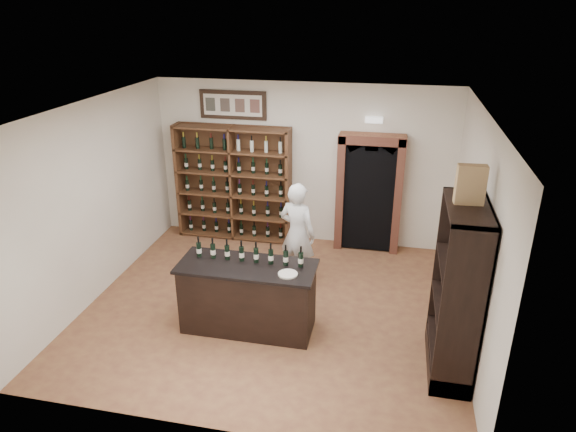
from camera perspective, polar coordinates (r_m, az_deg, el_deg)
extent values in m
plane|color=olive|center=(7.94, -1.74, -9.96)|extent=(5.50, 5.50, 0.00)
plane|color=white|center=(6.80, -2.05, 11.80)|extent=(5.50, 5.50, 0.00)
cube|color=silver|center=(9.54, 1.68, 5.76)|extent=(5.50, 0.04, 3.00)
cube|color=silver|center=(8.30, -20.68, 1.58)|extent=(0.04, 5.00, 3.00)
cube|color=silver|center=(7.15, 20.07, -1.69)|extent=(0.04, 5.00, 3.00)
cube|color=#54341C|center=(9.94, -5.79, 3.93)|extent=(2.20, 0.02, 2.20)
cube|color=#54341C|center=(10.15, -11.88, 3.95)|extent=(0.06, 0.38, 2.20)
cube|color=#54341C|center=(9.52, 0.06, 3.18)|extent=(0.06, 0.38, 2.20)
cube|color=#54341C|center=(9.78, -6.10, 3.60)|extent=(0.04, 0.38, 2.20)
cube|color=#54341C|center=(10.18, -5.86, -2.05)|extent=(2.18, 0.38, 0.04)
cube|color=#54341C|center=(10.01, -5.95, 0.16)|extent=(2.18, 0.38, 0.04)
cube|color=#54341C|center=(9.85, -6.05, 2.43)|extent=(2.18, 0.38, 0.03)
cube|color=#54341C|center=(9.71, -6.15, 4.78)|extent=(2.18, 0.38, 0.04)
cube|color=#54341C|center=(9.59, -6.26, 7.19)|extent=(2.18, 0.38, 0.04)
cube|color=#54341C|center=(9.49, -6.37, 9.65)|extent=(2.18, 0.38, 0.04)
cube|color=black|center=(9.57, -6.14, 12.17)|extent=(1.25, 0.04, 0.52)
cube|color=black|center=(9.40, 8.98, 2.35)|extent=(0.97, 0.29, 2.05)
cube|color=#AC5942|center=(9.41, 5.85, 2.66)|extent=(0.14, 0.35, 2.15)
cube|color=#AC5942|center=(9.37, 12.12, 2.17)|extent=(0.14, 0.35, 2.15)
cube|color=#AC5942|center=(9.08, 9.38, 8.44)|extent=(1.15, 0.35, 0.16)
cube|color=white|center=(9.11, 9.54, 10.48)|extent=(0.30, 0.10, 0.10)
cube|color=black|center=(7.25, -4.47, -9.15)|extent=(1.80, 0.70, 0.94)
cube|color=black|center=(6.99, -4.59, -5.60)|extent=(1.88, 0.78, 0.04)
cylinder|color=black|center=(7.25, -9.86, -3.70)|extent=(0.07, 0.07, 0.21)
cylinder|color=beige|center=(7.25, -9.86, -3.80)|extent=(0.07, 0.07, 0.07)
cylinder|color=black|center=(7.18, -9.94, -2.63)|extent=(0.03, 0.03, 0.09)
cylinder|color=black|center=(7.18, -8.33, -3.86)|extent=(0.07, 0.07, 0.21)
cylinder|color=beige|center=(7.18, -8.32, -3.97)|extent=(0.07, 0.07, 0.07)
cylinder|color=black|center=(7.11, -8.40, -2.78)|extent=(0.03, 0.03, 0.09)
cylinder|color=black|center=(7.11, -6.77, -4.03)|extent=(0.07, 0.07, 0.21)
cylinder|color=beige|center=(7.12, -6.76, -4.14)|extent=(0.07, 0.07, 0.07)
cylinder|color=black|center=(7.05, -6.82, -2.94)|extent=(0.03, 0.03, 0.09)
cylinder|color=black|center=(7.05, -5.18, -4.20)|extent=(0.07, 0.07, 0.21)
cylinder|color=beige|center=(7.06, -5.17, -4.31)|extent=(0.07, 0.07, 0.07)
cylinder|color=black|center=(6.99, -5.22, -3.10)|extent=(0.03, 0.03, 0.09)
cylinder|color=black|center=(7.00, -3.56, -4.37)|extent=(0.07, 0.07, 0.21)
cylinder|color=beige|center=(7.01, -3.56, -4.48)|extent=(0.07, 0.07, 0.07)
cylinder|color=black|center=(6.93, -3.59, -3.26)|extent=(0.03, 0.03, 0.09)
cylinder|color=black|center=(6.95, -1.92, -4.53)|extent=(0.07, 0.07, 0.21)
cylinder|color=beige|center=(6.96, -1.92, -4.64)|extent=(0.07, 0.07, 0.07)
cylinder|color=black|center=(6.89, -1.94, -3.42)|extent=(0.03, 0.03, 0.09)
cylinder|color=black|center=(6.91, -0.26, -4.70)|extent=(0.07, 0.07, 0.21)
cylinder|color=beige|center=(6.92, -0.26, -4.81)|extent=(0.07, 0.07, 0.07)
cylinder|color=black|center=(6.84, -0.26, -3.58)|extent=(0.03, 0.03, 0.09)
cylinder|color=black|center=(6.88, 1.42, -4.86)|extent=(0.07, 0.07, 0.21)
cylinder|color=beige|center=(6.88, 1.42, -4.97)|extent=(0.07, 0.07, 0.07)
cylinder|color=black|center=(6.81, 1.44, -3.74)|extent=(0.03, 0.03, 0.09)
cube|color=black|center=(6.53, 20.26, -8.09)|extent=(0.02, 1.20, 2.20)
cube|color=black|center=(6.00, 18.73, -10.76)|extent=(0.48, 0.04, 2.20)
cube|color=black|center=(7.00, 17.83, -5.58)|extent=(0.48, 0.04, 2.20)
cube|color=black|center=(6.03, 19.49, 0.90)|extent=(0.48, 1.20, 0.04)
cube|color=black|center=(7.03, 17.24, -14.87)|extent=(0.48, 1.20, 0.24)
cube|color=black|center=(6.89, 17.47, -13.35)|extent=(0.48, 1.16, 0.03)
cube|color=black|center=(6.59, 18.03, -9.47)|extent=(0.48, 1.16, 0.03)
cube|color=black|center=(6.33, 18.63, -5.24)|extent=(0.48, 1.16, 0.03)
imported|color=silver|center=(8.19, 1.05, -2.02)|extent=(0.73, 0.60, 1.72)
cylinder|color=beige|center=(6.72, -0.02, -6.47)|extent=(0.26, 0.26, 0.02)
cube|color=#A27655|center=(6.01, 19.63, 3.30)|extent=(0.33, 0.15, 0.45)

